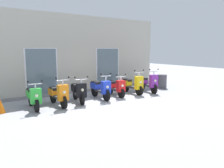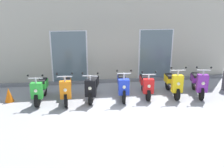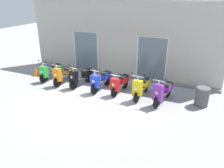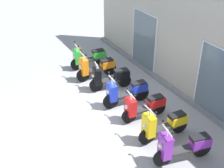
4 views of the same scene
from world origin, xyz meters
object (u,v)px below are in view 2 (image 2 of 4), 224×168
(scooter_orange, at_px, (66,89))
(scooter_black, at_px, (93,87))
(scooter_yellow, at_px, (173,83))
(scooter_green, at_px, (40,89))
(scooter_blue, at_px, (123,85))
(scooter_red, at_px, (146,85))
(scooter_purple, at_px, (198,83))
(traffic_cone, at_px, (9,95))

(scooter_orange, distance_m, scooter_black, 0.95)
(scooter_yellow, bearing_deg, scooter_green, 179.27)
(scooter_blue, bearing_deg, scooter_orange, -178.07)
(scooter_orange, bearing_deg, scooter_blue, 1.93)
(scooter_red, height_order, scooter_purple, scooter_purple)
(scooter_black, relative_size, scooter_blue, 0.92)
(scooter_orange, xyz_separation_m, scooter_purple, (4.99, -0.05, 0.02))
(scooter_yellow, bearing_deg, scooter_red, 176.14)
(scooter_green, bearing_deg, traffic_cone, 174.63)
(scooter_green, xyz_separation_m, scooter_red, (3.92, 0.01, -0.01))
(traffic_cone, bearing_deg, scooter_green, -5.37)
(scooter_blue, bearing_deg, traffic_cone, 177.49)
(scooter_yellow, distance_m, traffic_cone, 6.10)
(scooter_green, distance_m, scooter_yellow, 4.96)
(scooter_black, bearing_deg, scooter_blue, -0.14)
(scooter_black, xyz_separation_m, scooter_purple, (4.05, -0.13, 0.02))
(scooter_yellow, height_order, scooter_purple, scooter_purple)
(scooter_green, distance_m, traffic_cone, 1.16)
(scooter_black, height_order, traffic_cone, scooter_black)
(scooter_green, distance_m, scooter_blue, 3.00)
(scooter_orange, height_order, scooter_blue, scooter_blue)
(scooter_black, bearing_deg, scooter_green, 177.82)
(scooter_blue, relative_size, scooter_red, 1.10)
(scooter_orange, height_order, scooter_purple, scooter_purple)
(scooter_green, height_order, scooter_orange, scooter_orange)
(scooter_blue, relative_size, scooter_purple, 1.02)
(scooter_red, relative_size, traffic_cone, 2.90)
(scooter_green, xyz_separation_m, scooter_black, (1.88, -0.07, 0.02))
(scooter_orange, relative_size, scooter_yellow, 1.02)
(scooter_green, relative_size, scooter_orange, 0.95)
(scooter_black, distance_m, scooter_purple, 4.05)
(scooter_green, xyz_separation_m, traffic_cone, (-1.14, 0.11, -0.19))
(scooter_red, bearing_deg, scooter_yellow, -3.86)
(scooter_red, height_order, traffic_cone, scooter_red)
(scooter_yellow, xyz_separation_m, scooter_purple, (0.97, -0.13, 0.02))
(scooter_purple, bearing_deg, scooter_yellow, 172.07)
(scooter_orange, xyz_separation_m, scooter_black, (0.94, 0.07, 0.00))
(scooter_green, bearing_deg, scooter_black, -2.18)
(scooter_green, xyz_separation_m, scooter_purple, (5.93, -0.20, 0.04))
(scooter_blue, bearing_deg, scooter_green, 178.58)
(traffic_cone, bearing_deg, scooter_yellow, -1.60)
(scooter_orange, relative_size, scooter_purple, 1.00)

